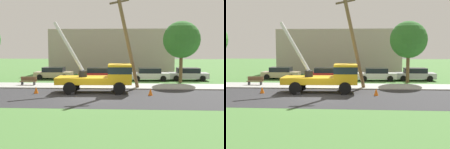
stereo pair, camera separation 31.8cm
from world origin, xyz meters
The scene contains 14 objects.
ground_plane centered at (0.00, 12.00, 0.00)m, with size 120.00×120.00×0.00m, color #477538.
road_asphalt centered at (0.00, 0.00, 0.00)m, with size 80.00×7.87×0.01m, color #2B2B2D.
sidewalk_strip centered at (0.00, 5.66, 0.05)m, with size 80.00×3.45×0.10m, color #9E9E99.
utility_truck centered at (0.90, 2.39, 1.41)m, with size 6.86×3.21×5.98m.
leaning_utility_pole centered at (2.80, 4.25, 4.54)m, with size 2.75×1.34×8.83m.
traffic_cone_ahead centered at (4.66, 1.03, 0.28)m, with size 0.36×0.36×0.56m, color orange.
traffic_cone_behind centered at (-4.61, 1.41, 0.28)m, with size 0.36×0.36×0.56m, color orange.
parked_sedan_tan centered at (-5.95, 11.64, 0.71)m, with size 4.42×2.05×1.42m.
parked_sedan_red centered at (-0.51, 10.94, 0.71)m, with size 4.48×2.16×1.42m.
parked_sedan_white centered at (5.34, 10.83, 0.71)m, with size 4.45×2.11×1.42m.
parked_sedan_silver centered at (9.79, 11.27, 0.71)m, with size 4.43×2.08×1.42m.
park_bench centered at (-6.85, 5.73, 0.46)m, with size 1.60×0.45×0.90m.
roadside_tree_far centered at (8.56, 9.18, 4.57)m, with size 3.92×3.92×6.55m.
lowrise_building_backdrop centered at (0.46, 21.20, 3.20)m, with size 18.00×6.00×6.40m, color #A5998C.
Camera 2 is at (3.16, -19.82, 3.69)m, focal length 43.02 mm.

